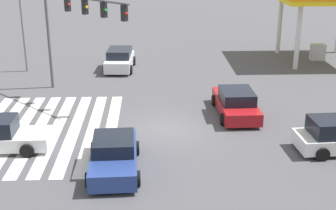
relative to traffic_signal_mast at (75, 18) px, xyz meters
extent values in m
plane|color=#47474C|center=(5.27, 5.27, -4.90)|extent=(144.27, 144.27, 0.00)
cube|color=silver|center=(5.27, -3.40, -4.90)|extent=(10.49, 0.60, 0.01)
cube|color=silver|center=(5.27, -2.45, -4.90)|extent=(10.49, 0.60, 0.01)
cube|color=silver|center=(5.27, -1.50, -4.90)|extent=(10.49, 0.60, 0.01)
cube|color=silver|center=(5.27, -0.55, -4.90)|extent=(10.49, 0.60, 0.01)
cube|color=silver|center=(5.27, 0.40, -4.90)|extent=(10.49, 0.60, 0.01)
cube|color=silver|center=(5.27, 1.35, -4.90)|extent=(10.49, 0.60, 0.01)
cube|color=silver|center=(5.27, 2.30, -4.90)|extent=(10.49, 0.60, 0.01)
cylinder|color=#47474C|center=(-2.10, -2.10, -1.71)|extent=(0.18, 0.18, 6.39)
cube|color=black|center=(-0.47, -0.47, 0.77)|extent=(0.40, 0.40, 0.84)
sphere|color=red|center=(-0.35, -0.35, 0.77)|extent=(0.16, 0.16, 0.16)
cube|color=black|center=(0.71, 0.71, 0.77)|extent=(0.40, 0.40, 0.84)
sphere|color=gold|center=(0.82, 0.82, 0.77)|extent=(0.16, 0.16, 0.16)
cube|color=black|center=(1.89, 1.89, 0.77)|extent=(0.40, 0.40, 0.84)
sphere|color=green|center=(2.00, 2.00, 0.77)|extent=(0.16, 0.16, 0.16)
cube|color=black|center=(3.07, 3.07, 0.77)|extent=(0.40, 0.40, 0.84)
sphere|color=red|center=(3.18, 3.18, 0.77)|extent=(0.16, 0.16, 0.16)
cube|color=silver|center=(-6.38, 2.10, -4.33)|extent=(4.31, 2.09, 0.77)
cube|color=black|center=(-6.43, 2.10, -3.64)|extent=(2.54, 1.80, 0.60)
cylinder|color=black|center=(-5.03, 2.96, -4.56)|extent=(0.69, 0.26, 0.68)
cylinder|color=black|center=(-5.14, 1.08, -4.56)|extent=(0.69, 0.26, 0.68)
cylinder|color=black|center=(-7.63, 3.12, -4.56)|extent=(0.69, 0.26, 0.68)
cylinder|color=black|center=(-7.74, 1.23, -4.56)|extent=(0.69, 0.26, 0.68)
cube|color=maroon|center=(3.30, 9.16, -4.39)|extent=(4.90, 2.02, 0.68)
cube|color=black|center=(3.52, 9.16, -3.74)|extent=(2.32, 1.79, 0.63)
cylinder|color=black|center=(1.81, 8.14, -4.59)|extent=(0.64, 0.23, 0.63)
cylinder|color=black|center=(1.77, 10.12, -4.59)|extent=(0.64, 0.23, 0.63)
cylinder|color=black|center=(4.83, 8.19, -4.59)|extent=(0.64, 0.23, 0.63)
cylinder|color=black|center=(4.79, 10.17, -4.59)|extent=(0.64, 0.23, 0.63)
cylinder|color=black|center=(7.33, 11.92, -4.59)|extent=(0.25, 0.64, 0.63)
cylinder|color=black|center=(9.23, 12.03, -4.59)|extent=(0.25, 0.64, 0.63)
cylinder|color=black|center=(6.48, -1.29, -4.58)|extent=(0.23, 0.65, 0.64)
cylinder|color=black|center=(8.36, -1.25, -4.58)|extent=(0.23, 0.65, 0.64)
cube|color=navy|center=(9.70, 2.79, -4.37)|extent=(4.71, 2.09, 0.71)
cube|color=black|center=(9.58, 2.78, -3.73)|extent=(2.13, 1.81, 0.57)
cylinder|color=black|center=(11.10, 3.82, -4.59)|extent=(0.64, 0.24, 0.63)
cylinder|color=black|center=(11.17, 1.85, -4.59)|extent=(0.64, 0.24, 0.63)
cylinder|color=black|center=(8.22, 3.72, -4.59)|extent=(0.64, 0.24, 0.63)
cylinder|color=black|center=(8.29, 1.75, -4.59)|extent=(0.64, 0.24, 0.63)
cube|color=#B2B2B7|center=(-8.55, 17.90, -4.25)|extent=(0.70, 1.10, 1.30)
cylinder|color=silver|center=(-11.11, 15.34, -2.49)|extent=(0.36, 0.36, 4.82)
cylinder|color=silver|center=(-5.99, 15.34, -2.49)|extent=(0.36, 0.36, 4.82)
cylinder|color=slate|center=(-6.16, -4.77, -0.19)|extent=(0.16, 0.16, 9.42)
camera|label=1|loc=(27.78, 4.39, 4.60)|focal=50.00mm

